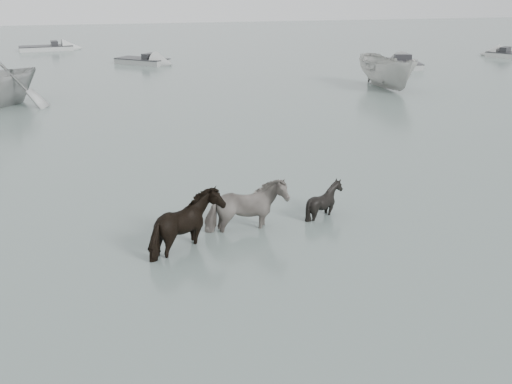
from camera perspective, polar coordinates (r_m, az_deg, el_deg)
ground at (r=15.06m, az=3.10°, el=-4.23°), size 140.00×140.00×0.00m
pony_pinto at (r=15.25m, az=-0.91°, el=-0.57°), size 2.03×1.06×1.65m
pony_dark at (r=14.24m, az=-6.07°, el=-2.14°), size 1.94×2.06×1.64m
pony_black at (r=16.40m, az=6.12°, el=-0.11°), size 1.25×1.16×1.20m
boat_small at (r=35.67m, az=11.62°, el=10.56°), size 2.24×5.19×1.96m
skiff_port at (r=44.56m, az=13.09°, el=11.26°), size 2.67×5.41×0.75m
skiff_mid at (r=45.57m, az=-10.09°, el=11.62°), size 4.85×4.48×0.75m
skiff_far at (r=55.54m, az=-18.19°, el=12.24°), size 5.89×2.40×0.75m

